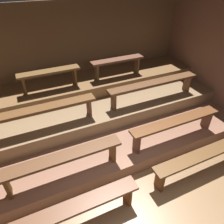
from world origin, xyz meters
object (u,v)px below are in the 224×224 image
(bench_lower_left, at_px, (63,160))
(bench_upper_right, at_px, (117,63))
(bench_middle_left, at_px, (37,112))
(bench_upper_left, at_px, (49,75))
(bench_floor_right, at_px, (213,152))
(bench_floor_left, at_px, (53,218))
(bench_middle_right, at_px, (154,85))
(bench_lower_right, at_px, (175,123))

(bench_lower_left, xyz_separation_m, bench_upper_right, (2.03, 2.14, 0.57))
(bench_upper_right, bearing_deg, bench_middle_left, -155.70)
(bench_upper_left, bearing_deg, bench_middle_left, -115.56)
(bench_floor_right, relative_size, bench_upper_left, 1.86)
(bench_floor_left, distance_m, bench_upper_right, 3.83)
(bench_middle_left, distance_m, bench_middle_right, 2.71)
(bench_middle_right, distance_m, bench_upper_left, 2.46)
(bench_lower_left, height_order, bench_lower_right, same)
(bench_lower_left, relative_size, bench_upper_right, 1.44)
(bench_upper_left, bearing_deg, bench_upper_right, 0.00)
(bench_middle_left, height_order, bench_middle_right, same)
(bench_lower_left, bearing_deg, bench_upper_left, 82.43)
(bench_middle_left, bearing_deg, bench_middle_right, 0.00)
(bench_floor_left, xyz_separation_m, bench_middle_left, (0.16, 1.87, 0.58))
(bench_floor_left, xyz_separation_m, bench_floor_right, (3.03, 0.00, 0.00))
(bench_lower_left, xyz_separation_m, bench_middle_left, (-0.20, 1.13, 0.30))
(bench_floor_right, xyz_separation_m, bench_upper_right, (-0.64, 2.87, 0.85))
(bench_lower_right, bearing_deg, bench_middle_left, 155.69)
(bench_floor_right, distance_m, bench_middle_right, 1.96)
(bench_lower_right, bearing_deg, bench_lower_left, 180.00)
(bench_lower_left, relative_size, bench_lower_right, 1.00)
(bench_floor_left, height_order, bench_middle_left, bench_middle_left)
(bench_lower_left, relative_size, bench_upper_left, 1.44)
(bench_lower_right, bearing_deg, bench_upper_left, 133.49)
(bench_floor_right, height_order, bench_lower_left, bench_lower_left)
(bench_floor_left, relative_size, bench_upper_right, 1.86)
(bench_middle_left, xyz_separation_m, bench_middle_right, (2.71, 0.00, 0.00))
(bench_floor_right, distance_m, bench_middle_left, 3.47)
(bench_upper_right, bearing_deg, bench_floor_left, -129.73)
(bench_lower_right, xyz_separation_m, bench_middle_left, (-2.51, 1.13, 0.30))
(bench_middle_left, bearing_deg, bench_lower_left, -80.18)
(bench_floor_left, height_order, bench_lower_right, bench_lower_right)
(bench_upper_left, bearing_deg, bench_lower_left, -97.57)
(bench_floor_right, distance_m, bench_upper_right, 3.06)
(bench_floor_left, bearing_deg, bench_upper_left, 77.38)
(bench_lower_left, bearing_deg, bench_floor_right, -15.38)
(bench_floor_right, xyz_separation_m, bench_lower_left, (-2.67, 0.73, 0.28))
(bench_lower_left, xyz_separation_m, bench_lower_right, (2.31, 0.00, 0.00))
(bench_lower_right, height_order, bench_middle_right, bench_middle_right)
(bench_lower_right, xyz_separation_m, bench_middle_right, (0.20, 1.13, 0.30))
(bench_upper_right, bearing_deg, bench_floor_right, -77.38)
(bench_upper_right, bearing_deg, bench_lower_right, -82.43)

